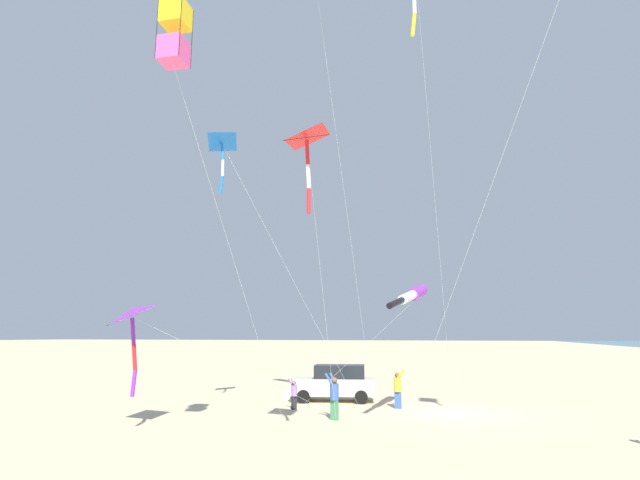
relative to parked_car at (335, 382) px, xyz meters
The scene contains 11 objects.
ground_plane 6.61m from the parked_car, 157.87° to the left, with size 600.00×600.00×0.00m, color #C6B58C.
parked_car is the anchor object (origin of this frame).
cooler_box 2.76m from the parked_car, ahead, with size 0.62×0.42×0.42m.
person_adult_flyer 3.91m from the parked_car, 153.95° to the left, with size 0.52×0.41×1.80m.
person_child_green_jacket 3.59m from the parked_car, 72.47° to the left, with size 0.49×0.51×1.41m.
person_child_grey_jacket 5.92m from the parked_car, 104.35° to the left, with size 0.63×0.54×1.86m.
kite_windsock_striped_overhead 7.42m from the parked_car, 138.27° to the left, with size 6.33×6.12×5.73m.
kite_delta_green_low_center 13.45m from the parked_car, 62.47° to the left, with size 5.82×6.04×12.48m.
kite_delta_yellow_midlevel 11.96m from the parked_car, 64.20° to the left, with size 7.05×7.81×4.63m.
kite_delta_small_distant 15.41m from the parked_car, 101.05° to the left, with size 1.94×7.31×9.64m.
kite_box_purple_drifting 18.62m from the parked_car, 87.08° to the left, with size 0.96×8.34×12.88m.
Camera 1 is at (-0.95, 24.11, 3.40)m, focal length 28.52 mm.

